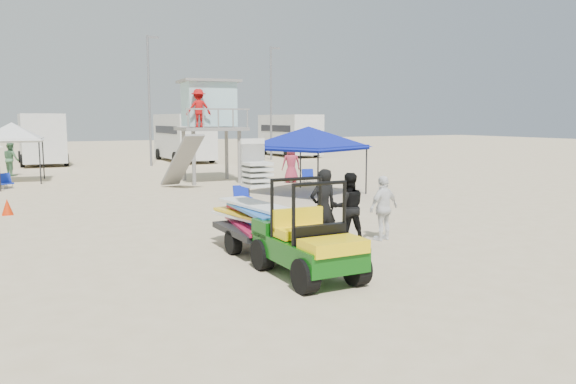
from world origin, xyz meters
name	(u,v)px	position (x,y,z in m)	size (l,w,h in m)	color
ground	(339,286)	(0.00, 0.00, 0.00)	(140.00, 140.00, 0.00)	beige
utility_cart	(307,233)	(-0.24, 0.73, 0.84)	(1.26, 2.39, 1.80)	#0B4A0C
surf_trailer	(257,212)	(-0.24, 3.06, 0.90)	(1.42, 2.58, 2.20)	black
man_left	(323,208)	(1.28, 2.76, 0.91)	(0.66, 0.43, 1.81)	black
man_mid	(348,207)	(2.13, 3.01, 0.83)	(0.81, 0.63, 1.67)	black
man_right	(384,208)	(2.98, 2.76, 0.79)	(0.93, 0.39, 1.58)	white
lifeguard_tower	(208,108)	(3.35, 16.93, 3.43)	(3.10, 3.10, 4.61)	gray
canopy_blue	(308,130)	(5.29, 10.77, 2.50)	(4.52, 4.52, 3.05)	black
canopy_white_c	(12,126)	(-4.81, 20.75, 2.62)	(2.81, 2.81, 3.17)	black
cone_near	(7,207)	(-5.18, 10.91, 0.25)	(0.34, 0.34, 0.50)	red
beach_chair_a	(5,181)	(-5.24, 18.40, 0.31)	(0.73, 0.82, 0.64)	#0F24A8
beach_chair_b	(242,195)	(2.12, 9.75, 0.31)	(0.60, 0.64, 0.64)	#0E219F
beach_chair_c	(309,176)	(7.30, 14.35, 0.31)	(0.62, 0.67, 0.64)	#0E229E
rv_mid_left	(41,137)	(-3.00, 31.49, 1.80)	(2.65, 6.50, 3.25)	silver
rv_mid_right	(184,135)	(6.00, 29.99, 1.80)	(2.64, 7.00, 3.25)	silver
rv_far_right	(289,133)	(15.00, 31.49, 1.80)	(2.64, 6.60, 3.25)	silver
light_pole_left	(149,101)	(3.00, 27.00, 4.00)	(0.14, 0.14, 8.00)	slate
light_pole_right	(271,104)	(12.00, 28.50, 4.00)	(0.14, 0.14, 8.00)	slate
distant_beachgoers	(133,161)	(0.46, 19.83, 0.88)	(12.50, 10.14, 1.76)	#AA3045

